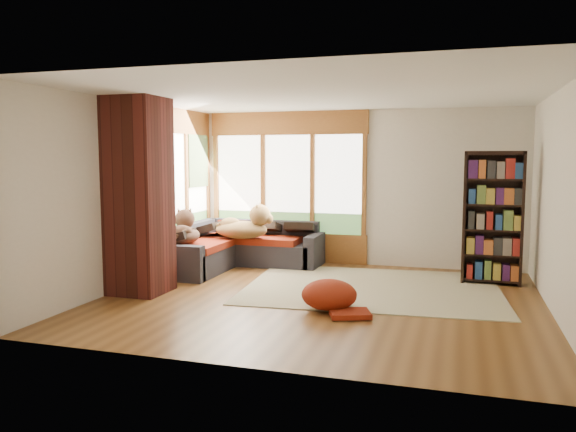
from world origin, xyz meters
The scene contains 17 objects.
floor centered at (0.00, 0.00, 0.00)m, with size 5.50×5.50×0.00m, color brown.
ceiling centered at (0.00, 0.00, 2.60)m, with size 5.50×5.50×0.00m, color white.
wall_back centered at (0.00, 2.50, 1.30)m, with size 5.50×0.04×2.60m, color silver.
wall_front centered at (0.00, -2.50, 1.30)m, with size 5.50×0.04×2.60m, color silver.
wall_left centered at (-2.75, 0.00, 1.30)m, with size 0.04×5.00×2.60m, color silver.
wall_right centered at (2.75, 0.00, 1.30)m, with size 0.04×5.00×2.60m, color silver.
windows_back centered at (-1.20, 2.47, 1.35)m, with size 2.82×0.10×1.90m.
windows_left centered at (-2.72, 1.20, 1.35)m, with size 0.10×2.62×1.90m.
roller_blind centered at (-2.69, 2.03, 1.75)m, with size 0.03×0.72×0.90m, color #5D7A48.
brick_chimney centered at (-2.40, -0.35, 1.30)m, with size 0.70×0.70×2.60m, color #471914.
sectional_sofa centered at (-1.95, 1.70, 0.30)m, with size 2.20×2.20×0.80m.
area_rug centered at (0.55, 0.79, 0.01)m, with size 3.45×2.64×0.01m, color beige.
bookshelf centered at (2.14, 1.57, 0.95)m, with size 0.82×0.27×1.90m.
pouf centered at (0.22, -0.45, 0.19)m, with size 0.67×0.67×0.36m, color maroon.
dog_tan centered at (-1.65, 1.64, 0.79)m, with size 0.96×0.64×0.50m.
dog_brindle centered at (-2.40, 0.90, 0.76)m, with size 0.76×0.92×0.45m.
throw_pillows centered at (-1.92, 1.85, 0.79)m, with size 1.98×1.68×0.45m.
Camera 1 is at (1.67, -6.88, 1.82)m, focal length 35.00 mm.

